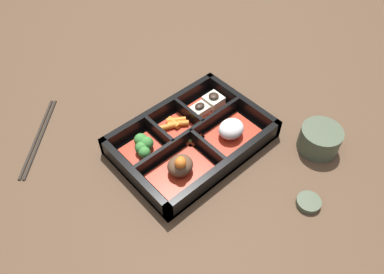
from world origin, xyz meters
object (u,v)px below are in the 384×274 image
object	(u,v)px
bowl_rice	(231,131)
tea_cup	(320,139)
sauce_dish	(309,202)
chopsticks	(39,136)

from	to	relation	value
bowl_rice	tea_cup	xyz separation A→B (m)	(-0.12, 0.14, 0.00)
tea_cup	bowl_rice	bearing A→B (deg)	-49.08
bowl_rice	tea_cup	bearing A→B (deg)	130.92
bowl_rice	sauce_dish	distance (m)	0.22
tea_cup	sauce_dish	world-z (taller)	tea_cup
tea_cup	sauce_dish	xyz separation A→B (m)	(0.13, 0.07, -0.02)
tea_cup	chopsticks	size ratio (longest dim) A/B	0.49
chopsticks	sauce_dish	bearing A→B (deg)	121.18
chopsticks	sauce_dish	xyz separation A→B (m)	(-0.31, 0.51, 0.00)
tea_cup	sauce_dish	size ratio (longest dim) A/B	1.86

